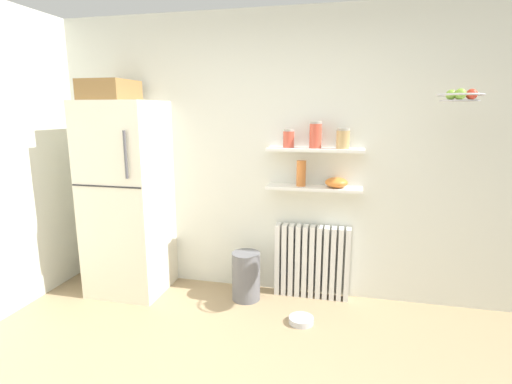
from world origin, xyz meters
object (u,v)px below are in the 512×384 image
vase (301,173)px  pet_food_bowl (301,320)px  shelf_bowl (336,183)px  storage_jar_1 (316,135)px  hanging_fruit_basket (460,96)px  storage_jar_2 (343,139)px  trash_bin (246,276)px  refrigerator (127,195)px  storage_jar_0 (289,138)px  radiator (312,262)px

vase → pet_food_bowl: (0.08, -0.48, -1.15)m
shelf_bowl → pet_food_bowl: size_ratio=0.96×
storage_jar_1 → shelf_bowl: bearing=0.0°
shelf_bowl → hanging_fruit_basket: bearing=-23.0°
storage_jar_2 → pet_food_bowl: storage_jar_2 is taller
vase → shelf_bowl: size_ratio=1.16×
pet_food_bowl → trash_bin: bearing=150.7°
refrigerator → trash_bin: (1.15, 0.04, -0.72)m
storage_jar_0 → hanging_fruit_basket: hanging_fruit_basket is taller
storage_jar_0 → trash_bin: bearing=-154.7°
storage_jar_1 → hanging_fruit_basket: 1.13m
storage_jar_2 → vase: bearing=180.0°
trash_bin → refrigerator: bearing=-178.2°
storage_jar_0 → storage_jar_2: bearing=0.0°
refrigerator → vase: size_ratio=8.72×
radiator → hanging_fruit_basket: 1.84m
refrigerator → storage_jar_2: 2.05m
radiator → shelf_bowl: (0.19, -0.03, 0.76)m
radiator → storage_jar_0: 1.16m
shelf_bowl → pet_food_bowl: (-0.23, -0.48, -1.08)m
refrigerator → pet_food_bowl: (1.70, -0.27, -0.92)m
storage_jar_2 → vase: 0.47m
radiator → storage_jar_2: (0.23, -0.03, 1.15)m
pet_food_bowl → storage_jar_0: bearing=112.8°
pet_food_bowl → shelf_bowl: bearing=64.5°
storage_jar_0 → pet_food_bowl: bearing=-67.2°
storage_jar_1 → storage_jar_2: size_ratio=1.31×
storage_jar_1 → shelf_bowl: 0.45m
shelf_bowl → storage_jar_2: bearing=0.0°
storage_jar_2 → shelf_bowl: (-0.04, 0.00, -0.38)m
trash_bin → pet_food_bowl: bearing=-29.3°
storage_jar_1 → pet_food_bowl: size_ratio=1.11×
storage_jar_1 → trash_bin: size_ratio=0.51×
storage_jar_1 → storage_jar_2: (0.23, 0.00, -0.03)m
storage_jar_0 → shelf_bowl: 0.57m
radiator → trash_bin: radiator is taller
refrigerator → storage_jar_0: 1.61m
shelf_bowl → trash_bin: shelf_bowl is taller
trash_bin → pet_food_bowl: (0.55, -0.31, -0.20)m
refrigerator → storage_jar_0: refrigerator is taller
shelf_bowl → hanging_fruit_basket: (0.83, -0.35, 0.72)m
storage_jar_0 → trash_bin: 1.32m
radiator → pet_food_bowl: 0.60m
radiator → pet_food_bowl: (-0.03, -0.51, -0.32)m
shelf_bowl → pet_food_bowl: shelf_bowl is taller
refrigerator → storage_jar_1: size_ratio=8.72×
storage_jar_1 → vase: (-0.12, 0.00, -0.34)m
refrigerator → radiator: 1.85m
hanging_fruit_basket → trash_bin: bearing=173.3°
shelf_bowl → radiator: bearing=171.2°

